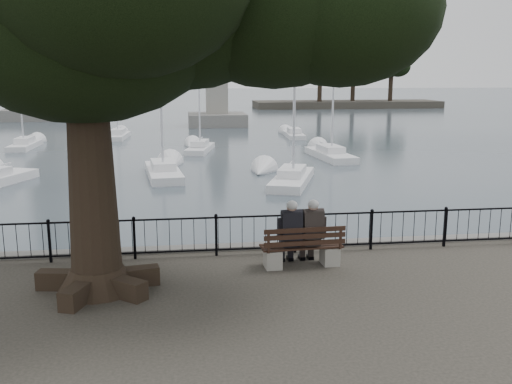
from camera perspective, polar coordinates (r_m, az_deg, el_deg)
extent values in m
cube|color=#625F5C|center=(15.12, -0.25, -7.43)|extent=(200.00, 0.40, 1.20)
plane|color=#2F3C46|center=(114.31, -6.62, 8.95)|extent=(260.00, 260.00, 0.00)
cube|color=black|center=(14.22, 0.00, -2.45)|extent=(22.00, 0.04, 0.04)
cube|color=black|center=(14.45, 0.00, -5.64)|extent=(22.00, 0.04, 0.04)
cube|color=gray|center=(13.45, 1.68, -6.66)|extent=(0.40, 0.50, 0.44)
cube|color=gray|center=(13.80, 7.38, -6.28)|extent=(0.40, 0.50, 0.44)
cube|color=black|center=(13.53, 4.58, -5.42)|extent=(1.96, 0.64, 0.04)
cube|color=black|center=(13.17, 4.94, -4.45)|extent=(1.93, 0.15, 0.43)
cube|color=black|center=(13.43, 3.46, -4.96)|extent=(0.40, 0.34, 0.26)
cube|color=black|center=(13.21, 3.61, -3.41)|extent=(0.49, 0.28, 0.64)
sphere|color=#A57C6A|center=(13.14, 3.59, -1.47)|extent=(0.25, 0.25, 0.25)
ellipsoid|color=#ACACAC|center=(13.11, 3.62, -1.33)|extent=(0.26, 0.26, 0.22)
cube|color=black|center=(13.83, 3.13, -6.06)|extent=(0.37, 0.49, 0.48)
cube|color=black|center=(13.56, 5.57, -4.83)|extent=(0.40, 0.34, 0.26)
cube|color=black|center=(13.34, 5.75, -3.29)|extent=(0.49, 0.28, 0.64)
sphere|color=#A57C6A|center=(13.27, 5.73, -1.37)|extent=(0.25, 0.25, 0.25)
ellipsoid|color=#ACACAC|center=(13.24, 5.77, -1.24)|extent=(0.26, 0.26, 0.22)
cube|color=black|center=(13.96, 5.18, -5.93)|extent=(0.37, 0.49, 0.48)
cone|color=black|center=(12.58, -15.55, -8.31)|extent=(1.68, 1.68, 0.49)
cone|color=black|center=(11.95, -16.26, 4.03)|extent=(1.09, 1.09, 5.92)
ellipsoid|color=black|center=(11.92, -17.06, 17.31)|extent=(5.72, 5.72, 4.47)
ellipsoid|color=black|center=(12.05, 1.85, 18.68)|extent=(4.54, 4.54, 3.54)
ellipsoid|color=black|center=(11.92, 8.57, 17.68)|extent=(3.95, 3.95, 3.08)
cube|color=#625F5C|center=(75.10, -20.06, 7.35)|extent=(9.44, 9.44, 1.40)
cone|color=gray|center=(75.26, -20.72, 16.27)|extent=(6.04, 6.04, 22.66)
cube|color=#625F5C|center=(61.48, -3.92, 7.20)|extent=(6.04, 6.04, 1.40)
cube|color=gray|center=(61.33, -3.95, 9.54)|extent=(2.21, 2.61, 4.02)
cube|color=#625F5C|center=(61.28, -3.98, 11.56)|extent=(2.61, 3.01, 0.30)
cube|color=gray|center=(61.59, -4.01, 12.36)|extent=(1.31, 2.21, 1.41)
cube|color=gray|center=(60.60, -3.96, 13.03)|extent=(1.51, 1.01, 1.61)
sphere|color=gray|center=(60.23, -3.95, 14.09)|extent=(1.71, 1.71, 1.71)
cube|color=white|center=(31.32, -9.24, 1.74)|extent=(2.30, 6.06, 0.66)
cube|color=white|center=(31.24, -9.27, 2.65)|extent=(1.47, 2.53, 0.49)
cylinder|color=silver|center=(30.55, -9.67, 13.84)|extent=(0.13, 0.13, 12.52)
cube|color=white|center=(28.92, 3.61, 1.04)|extent=(3.40, 5.96, 0.64)
cube|color=white|center=(28.83, 3.63, 2.02)|extent=(1.88, 2.60, 0.48)
cylinder|color=silver|center=(28.10, 3.89, 11.92)|extent=(0.13, 0.13, 10.31)
cube|color=white|center=(37.85, 7.43, 3.51)|extent=(2.20, 6.08, 0.66)
cube|color=white|center=(37.79, 7.45, 4.26)|extent=(1.43, 2.53, 0.50)
cylinder|color=silver|center=(37.15, 7.80, 12.14)|extent=(0.13, 0.13, 10.76)
cube|color=white|center=(46.07, -22.08, 4.21)|extent=(1.48, 5.17, 0.57)
cube|color=white|center=(46.02, -22.13, 4.83)|extent=(1.07, 2.11, 0.43)
cylinder|color=silver|center=(45.48, -22.75, 11.50)|extent=(0.11, 0.11, 11.13)
cube|color=white|center=(41.11, -5.61, 4.21)|extent=(2.38, 5.10, 0.55)
cube|color=white|center=(41.05, -5.63, 4.90)|extent=(1.41, 2.17, 0.41)
cylinder|color=silver|center=(40.48, -5.75, 11.40)|extent=(0.11, 0.11, 9.70)
cube|color=white|center=(50.26, 3.81, 5.61)|extent=(1.62, 5.04, 0.55)
cube|color=white|center=(50.21, 3.82, 6.18)|extent=(1.11, 2.07, 0.41)
cylinder|color=silver|center=(49.70, 3.96, 11.35)|extent=(0.11, 0.11, 9.46)
cube|color=white|center=(50.56, -13.60, 5.34)|extent=(1.72, 5.20, 0.57)
cube|color=white|center=(50.51, -13.63, 5.91)|extent=(1.16, 2.15, 0.43)
cylinder|color=silver|center=(49.99, -13.98, 12.18)|extent=(0.11, 0.11, 11.44)
cube|color=#2D2A24|center=(95.15, 9.02, 8.63)|extent=(30.00, 8.00, 1.20)
cylinder|color=black|center=(91.82, 6.39, 10.16)|extent=(0.70, 0.70, 4.00)
ellipsoid|color=black|center=(91.80, 6.44, 12.66)|extent=(5.20, 5.20, 4.16)
cylinder|color=black|center=(95.34, 9.66, 10.12)|extent=(0.70, 0.70, 4.00)
ellipsoid|color=black|center=(95.32, 9.74, 12.53)|extent=(5.20, 5.20, 4.16)
cylinder|color=black|center=(96.32, 13.30, 9.99)|extent=(0.70, 0.70, 4.00)
ellipsoid|color=black|center=(96.30, 13.41, 12.37)|extent=(5.20, 5.20, 4.16)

